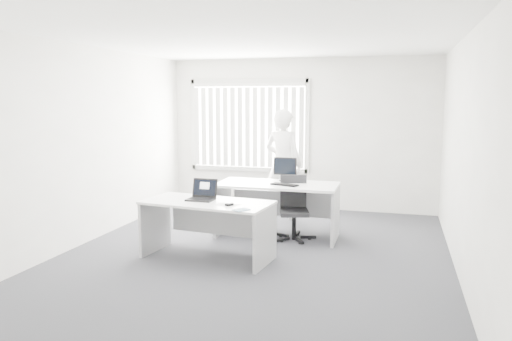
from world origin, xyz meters
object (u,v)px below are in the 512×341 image
(person, at_px, (283,164))
(monitor, at_px, (285,169))
(desk_near, at_px, (207,217))
(laptop, at_px, (200,190))
(office_chair, at_px, (294,219))
(desk_far, at_px, (277,198))

(person, distance_m, monitor, 1.03)
(desk_near, xyz_separation_m, person, (0.42, 2.51, 0.40))
(laptop, height_order, monitor, monitor)
(office_chair, height_order, person, person)
(desk_far, height_order, person, person)
(desk_near, bearing_deg, person, 86.85)
(office_chair, distance_m, monitor, 0.80)
(desk_near, xyz_separation_m, desk_far, (0.63, 1.23, 0.04))
(desk_near, xyz_separation_m, office_chair, (0.89, 1.19, -0.25))
(desk_far, xyz_separation_m, person, (-0.20, 1.28, 0.36))
(person, bearing_deg, desk_near, 97.28)
(desk_near, height_order, office_chair, office_chair)
(desk_near, bearing_deg, monitor, 72.16)
(person, relative_size, laptop, 5.51)
(desk_far, xyz_separation_m, office_chair, (0.26, -0.04, -0.29))
(person, bearing_deg, laptop, 94.82)
(desk_far, bearing_deg, person, 98.56)
(person, height_order, laptop, person)
(desk_near, distance_m, person, 2.58)
(person, relative_size, monitor, 5.26)
(desk_near, distance_m, monitor, 1.72)
(person, bearing_deg, monitor, 121.31)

